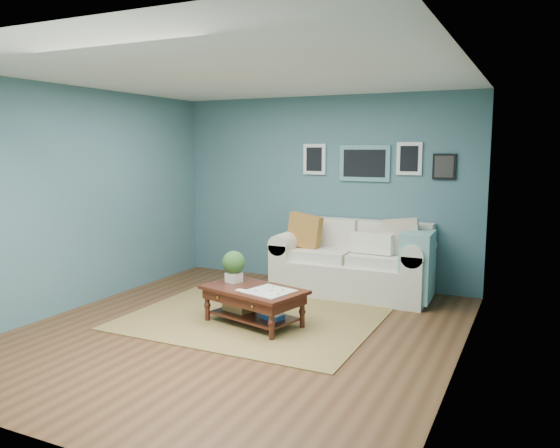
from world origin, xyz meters
The scene contains 4 objects.
room_shell centered at (0.02, 0.06, 1.36)m, with size 5.00×5.02×2.70m.
area_rug centered at (-0.08, 0.46, 0.01)m, with size 2.79×2.23×0.01m, color brown.
loveseat centered at (0.71, 2.03, 0.44)m, with size 2.11×0.96×1.09m.
coffee_table centered at (-0.02, 0.29, 0.35)m, with size 1.26×0.92×0.79m.
Camera 1 is at (2.85, -4.92, 1.96)m, focal length 35.00 mm.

